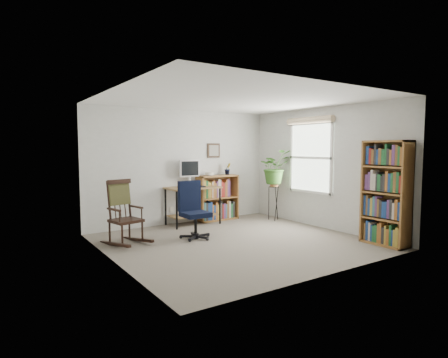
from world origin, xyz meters
TOP-DOWN VIEW (x-y plane):
  - floor at (0.00, 0.00)m, footprint 4.20×4.00m
  - ceiling at (0.00, 0.00)m, footprint 4.20×4.00m
  - wall_back at (0.00, 2.00)m, footprint 4.20×0.00m
  - wall_front at (0.00, -2.00)m, footprint 4.20×0.00m
  - wall_left at (-2.10, 0.00)m, footprint 0.00×4.00m
  - wall_right at (2.10, 0.00)m, footprint 0.00×4.00m
  - window at (2.06, 0.30)m, footprint 0.12×1.20m
  - desk at (0.09, 1.70)m, footprint 1.10×0.60m
  - monitor at (0.09, 1.84)m, footprint 0.46×0.16m
  - keyboard at (0.09, 1.58)m, footprint 0.40×0.15m
  - office_chair at (-0.47, 0.59)m, footprint 0.59×0.59m
  - rocking_chair at (-1.62, 0.90)m, footprint 0.75×1.04m
  - low_bookshelf at (0.77, 1.82)m, footprint 0.95×0.32m
  - tall_bookshelf at (1.92, -1.51)m, footprint 0.32×0.75m
  - plant_stand at (1.80, 1.11)m, footprint 0.29×0.29m
  - spider_plant at (1.80, 1.11)m, footprint 1.69×1.88m
  - potted_plant_small at (1.05, 1.83)m, footprint 0.13×0.24m
  - framed_picture at (0.77, 1.97)m, footprint 0.32×0.04m

SIDE VIEW (x-z plane):
  - floor at x=0.00m, z-range 0.00..0.00m
  - desk at x=0.09m, z-range 0.00..0.79m
  - plant_stand at x=1.80m, z-range 0.00..0.88m
  - low_bookshelf at x=0.77m, z-range 0.00..1.00m
  - office_chair at x=-0.47m, z-range 0.00..1.03m
  - rocking_chair at x=-1.62m, z-range 0.00..1.09m
  - keyboard at x=0.09m, z-range 0.79..0.82m
  - tall_bookshelf at x=1.92m, z-range 0.00..1.72m
  - potted_plant_small at x=1.05m, z-range 1.00..1.11m
  - monitor at x=0.09m, z-range 0.79..1.35m
  - wall_back at x=0.00m, z-range 0.00..2.40m
  - wall_front at x=0.00m, z-range 0.00..2.40m
  - wall_left at x=-2.10m, z-range 0.00..2.40m
  - wall_right at x=2.10m, z-range 0.00..2.40m
  - window at x=2.06m, z-range 0.65..2.15m
  - framed_picture at x=0.77m, z-range 1.38..1.70m
  - spider_plant at x=1.80m, z-range 0.81..2.27m
  - ceiling at x=0.00m, z-range 2.40..2.40m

